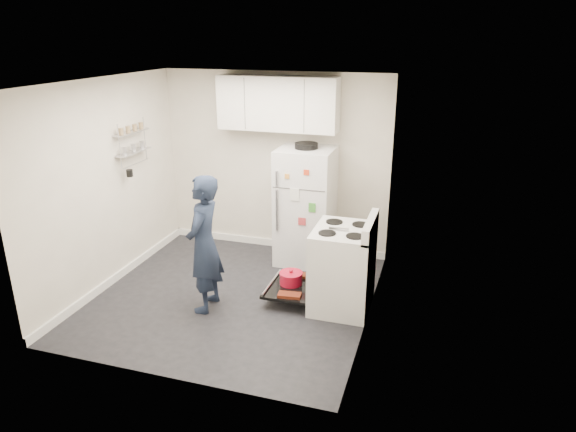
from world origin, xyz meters
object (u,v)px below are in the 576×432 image
(person, at_px, (204,244))
(open_oven_door, at_px, (291,283))
(electric_range, at_px, (342,269))
(refrigerator, at_px, (306,206))

(person, bearing_deg, open_oven_door, 116.80)
(electric_range, relative_size, refrigerator, 0.67)
(electric_range, bearing_deg, refrigerator, 123.36)
(open_oven_door, relative_size, person, 0.45)
(open_oven_door, bearing_deg, electric_range, -2.30)
(refrigerator, xyz_separation_m, person, (-0.73, -1.58, -0.01))
(open_oven_door, relative_size, refrigerator, 0.43)
(refrigerator, distance_m, person, 1.74)
(open_oven_door, height_order, person, person)
(electric_range, bearing_deg, person, -161.82)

